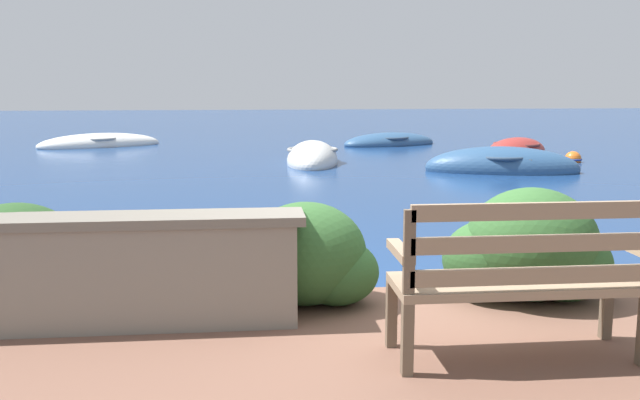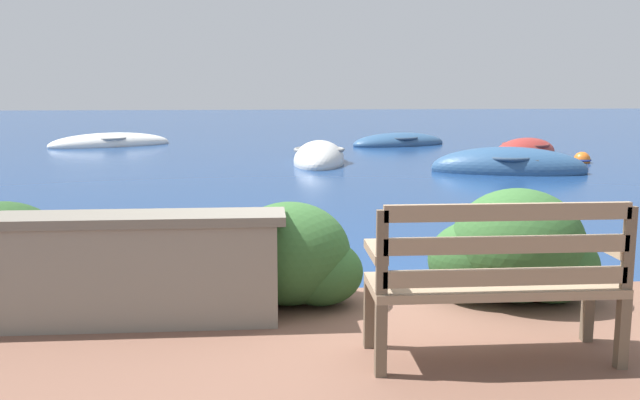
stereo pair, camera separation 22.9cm
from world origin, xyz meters
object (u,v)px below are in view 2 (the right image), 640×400
object	(u,v)px
park_bench	(496,277)
rowboat_nearest	(508,169)
rowboat_far	(525,153)
rowboat_distant	(110,144)
rowboat_mid	(319,160)
mooring_buoy	(582,160)
rowboat_outer	(399,143)

from	to	relation	value
park_bench	rowboat_nearest	size ratio (longest dim) A/B	0.44
rowboat_far	rowboat_distant	bearing A→B (deg)	-62.07
rowboat_mid	mooring_buoy	size ratio (longest dim) A/B	7.27
rowboat_far	rowboat_distant	world-z (taller)	rowboat_far
rowboat_distant	mooring_buoy	bearing A→B (deg)	-49.65
rowboat_nearest	rowboat_far	world-z (taller)	rowboat_nearest
rowboat_distant	rowboat_mid	bearing A→B (deg)	-65.89
rowboat_outer	mooring_buoy	world-z (taller)	rowboat_outer
mooring_buoy	rowboat_outer	bearing A→B (deg)	124.70
park_bench	rowboat_outer	xyz separation A→B (m)	(2.49, 15.97, -0.65)
rowboat_mid	rowboat_outer	size ratio (longest dim) A/B	0.96
rowboat_far	rowboat_outer	bearing A→B (deg)	-93.39
park_bench	rowboat_distant	size ratio (longest dim) A/B	0.40
rowboat_mid	rowboat_far	world-z (taller)	rowboat_mid
rowboat_mid	mooring_buoy	world-z (taller)	rowboat_mid
park_bench	rowboat_distant	distance (m)	17.33
rowboat_nearest	rowboat_outer	world-z (taller)	rowboat_nearest
park_bench	rowboat_outer	distance (m)	16.17
rowboat_outer	mooring_buoy	xyz separation A→B (m)	(3.20, -4.62, 0.01)
rowboat_nearest	rowboat_mid	bearing A→B (deg)	166.57
rowboat_mid	park_bench	bearing A→B (deg)	-172.70
park_bench	rowboat_mid	world-z (taller)	park_bench
park_bench	rowboat_outer	size ratio (longest dim) A/B	0.47
park_bench	rowboat_mid	size ratio (longest dim) A/B	0.49
rowboat_distant	mooring_buoy	size ratio (longest dim) A/B	8.77
rowboat_mid	rowboat_distant	bearing A→B (deg)	56.43
park_bench	rowboat_far	size ratio (longest dim) A/B	0.58
rowboat_nearest	rowboat_distant	size ratio (longest dim) A/B	0.91
rowboat_far	rowboat_mid	bearing A→B (deg)	-30.16
park_bench	rowboat_nearest	xyz separation A→B (m)	(3.52, 9.85, -0.63)
mooring_buoy	rowboat_far	bearing A→B (deg)	111.08
rowboat_nearest	rowboat_far	distance (m)	3.53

